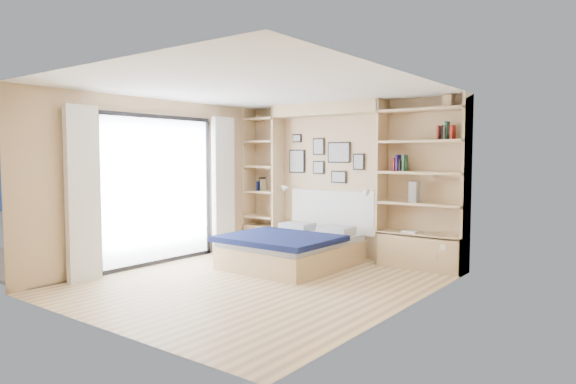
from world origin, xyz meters
The scene contains 9 objects.
ground centered at (0.00, 0.00, 0.00)m, with size 4.50×4.50×0.00m, color #E2C281.
room_shell centered at (-0.39, 1.52, 1.08)m, with size 4.50×4.50×4.50m.
bed centered at (-0.29, 1.15, 0.26)m, with size 1.59×2.07×1.07m.
photo_gallery centered at (-0.45, 2.22, 1.60)m, with size 1.48×0.02×0.82m.
reading_lamps centered at (-0.30, 2.00, 1.10)m, with size 1.92×0.12×0.15m.
shelf_decor centered at (1.05, 2.07, 1.68)m, with size 3.55×0.23×2.03m.
deck centered at (-3.60, 0.00, 0.00)m, with size 3.20×4.00×0.05m, color #716253.
deck_chair centered at (-3.05, 0.72, 0.37)m, with size 0.51×0.79×0.77m.
shipping_container centered at (-13.03, 3.52, 1.38)m, with size 2.64×6.61×2.75m, color navy.
Camera 1 is at (4.26, -4.99, 1.64)m, focal length 32.00 mm.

